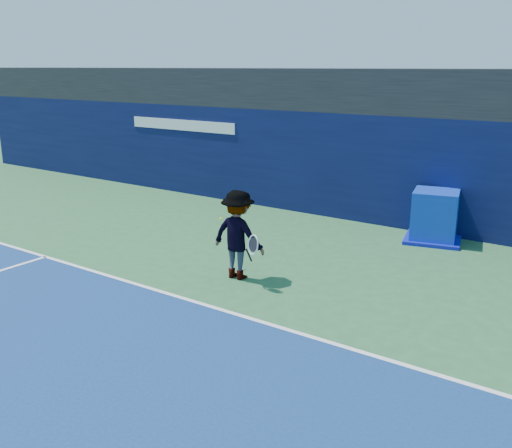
% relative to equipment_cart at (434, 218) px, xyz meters
% --- Properties ---
extents(ground, '(80.00, 80.00, 0.00)m').
position_rel_equipment_cart_xyz_m(ground, '(-1.92, -9.44, -0.59)').
color(ground, '#2B5F34').
rests_on(ground, ground).
extents(baseline, '(24.00, 0.10, 0.01)m').
position_rel_equipment_cart_xyz_m(baseline, '(-1.92, -6.44, -0.58)').
color(baseline, white).
rests_on(baseline, ground).
extents(stadium_band, '(36.00, 3.00, 1.20)m').
position_rel_equipment_cart_xyz_m(stadium_band, '(-1.92, 2.06, 3.01)').
color(stadium_band, black).
rests_on(stadium_band, back_wall_assembly).
extents(back_wall_assembly, '(36.00, 1.03, 3.00)m').
position_rel_equipment_cart_xyz_m(back_wall_assembly, '(-1.93, 1.06, 0.91)').
color(back_wall_assembly, '#090F36').
rests_on(back_wall_assembly, ground).
extents(equipment_cart, '(1.62, 1.62, 1.29)m').
position_rel_equipment_cart_xyz_m(equipment_cart, '(0.00, 0.00, 0.00)').
color(equipment_cart, '#0C2CAE').
rests_on(equipment_cart, ground).
extents(tennis_player, '(1.37, 0.76, 1.86)m').
position_rel_equipment_cart_xyz_m(tennis_player, '(-2.48, -4.92, 0.34)').
color(tennis_player, white).
rests_on(tennis_player, ground).
extents(tennis_ball, '(0.06, 0.06, 0.06)m').
position_rel_equipment_cart_xyz_m(tennis_ball, '(-3.18, -4.60, 0.51)').
color(tennis_ball, '#E3F31B').
rests_on(tennis_ball, ground).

